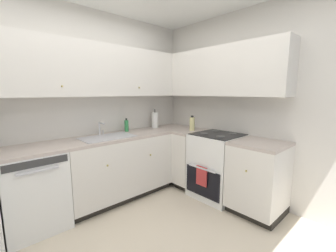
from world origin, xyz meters
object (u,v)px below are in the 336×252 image
dishwasher (34,190)px  soap_bottle (127,126)px  oil_bottle (192,124)px  oven_range (217,165)px  paper_towel_roll (155,120)px

dishwasher → soap_bottle: soap_bottle is taller
oil_bottle → dishwasher: bearing=167.9°
dishwasher → oven_range: (2.09, -0.91, 0.02)m
soap_bottle → oil_bottle: oil_bottle is taller
soap_bottle → paper_towel_roll: paper_towel_roll is taller
dishwasher → oven_range: size_ratio=0.82×
dishwasher → oven_range: oven_range is taller
paper_towel_roll → soap_bottle: bearing=177.9°
dishwasher → soap_bottle: bearing=8.0°
dishwasher → paper_towel_roll: (1.83, 0.16, 0.59)m
oven_range → soap_bottle: (-0.80, 1.09, 0.53)m
soap_bottle → paper_towel_roll: 0.54m
oil_bottle → oven_range: bearing=-87.7°
dishwasher → oil_bottle: 2.19m
oven_range → soap_bottle: bearing=126.3°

